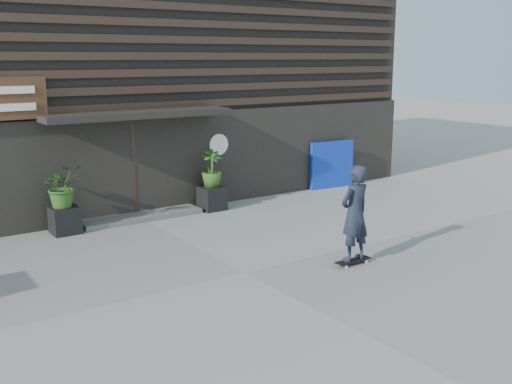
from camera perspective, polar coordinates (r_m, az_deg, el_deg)
ground at (r=11.23m, az=-1.07°, el=-7.56°), size 80.00×80.00×0.00m
entrance_step at (r=15.09m, az=-10.75°, el=-2.25°), size 3.00×0.80×0.12m
planter_pot_left at (r=14.22m, az=-17.47°, el=-2.54°), size 0.60×0.60×0.60m
bamboo_left at (r=14.05m, az=-17.68°, el=0.54°), size 0.86×0.75×0.96m
planter_pot_right at (r=15.70m, az=-4.14°, el=-0.59°), size 0.60×0.60×0.60m
bamboo_right at (r=15.54m, az=-4.19°, el=2.21°), size 0.54×0.54×0.96m
blue_tarp at (r=18.37m, az=7.11°, el=2.56°), size 1.50×0.24×1.41m
building at (r=19.64m, az=-17.75°, el=12.35°), size 18.00×11.00×8.00m
skateboarder at (r=11.50m, az=9.24°, el=-2.01°), size 0.78×0.49×1.92m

